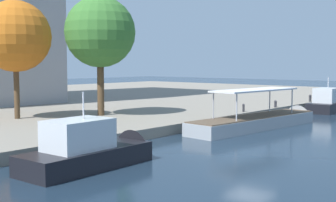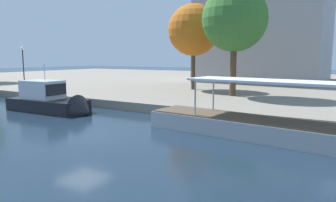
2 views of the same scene
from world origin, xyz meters
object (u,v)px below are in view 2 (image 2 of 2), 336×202
at_px(motor_yacht_1, 52,104).
at_px(tour_boat_2, 283,134).
at_px(tree_2, 191,29).
at_px(tree_0, 237,19).
at_px(lamp_post, 23,62).

height_order(motor_yacht_1, tour_boat_2, motor_yacht_1).
height_order(tour_boat_2, tree_2, tree_2).
relative_size(tree_0, tree_2, 1.07).
height_order(motor_yacht_1, tree_2, tree_2).
distance_m(tree_0, tree_2, 6.91).
xyz_separation_m(tree_0, tree_2, (-6.18, 3.06, -0.44)).
height_order(lamp_post, tree_2, tree_2).
bearing_deg(lamp_post, motor_yacht_1, -25.74).
bearing_deg(tour_boat_2, motor_yacht_1, -173.62).
relative_size(motor_yacht_1, tree_2, 0.85).
xyz_separation_m(tour_boat_2, tree_0, (-6.68, 11.65, 7.41)).
xyz_separation_m(tour_boat_2, lamp_post, (-29.62, 5.57, 3.37)).
bearing_deg(tour_boat_2, lamp_post, 174.75).
bearing_deg(tree_0, motor_yacht_1, -132.03).
relative_size(tour_boat_2, tree_2, 1.60).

